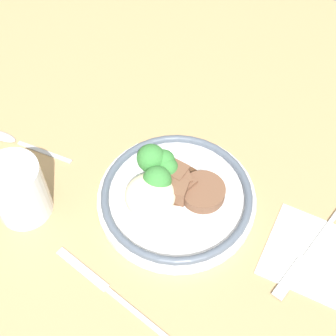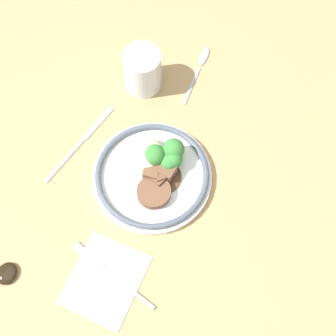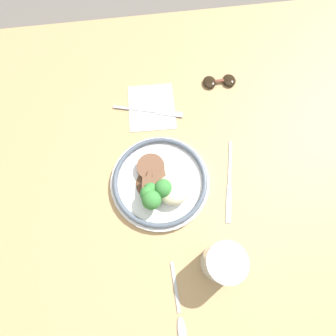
{
  "view_description": "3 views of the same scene",
  "coord_description": "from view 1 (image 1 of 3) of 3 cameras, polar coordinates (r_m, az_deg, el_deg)",
  "views": [
    {
      "loc": [
        -0.19,
        0.31,
        0.65
      ],
      "look_at": [
        -0.02,
        -0.05,
        0.09
      ],
      "focal_mm": 50.0,
      "sensor_mm": 36.0,
      "label": 1
    },
    {
      "loc": [
        -0.36,
        -0.19,
        0.92
      ],
      "look_at": [
        -0.03,
        -0.06,
        0.1
      ],
      "focal_mm": 50.0,
      "sensor_mm": 36.0,
      "label": 2
    },
    {
      "loc": [
        0.15,
        -0.04,
        0.66
      ],
      "look_at": [
        -0.07,
        -0.01,
        0.09
      ],
      "focal_mm": 28.0,
      "sensor_mm": 36.0,
      "label": 3
    }
  ],
  "objects": [
    {
      "name": "ground_plane",
      "position": [
        0.75,
        -3.24,
        -6.66
      ],
      "size": [
        8.0,
        8.0,
        0.0
      ],
      "primitive_type": "plane",
      "color": "#5B5651"
    },
    {
      "name": "dining_table",
      "position": [
        0.73,
        -3.33,
        -5.76
      ],
      "size": [
        1.24,
        1.27,
        0.05
      ],
      "color": "tan",
      "rests_on": "ground"
    },
    {
      "name": "napkin",
      "position": [
        0.7,
        17.89,
        -10.37
      ],
      "size": [
        0.15,
        0.13,
        0.0
      ],
      "color": "white",
      "rests_on": "dining_table"
    },
    {
      "name": "plate",
      "position": [
        0.7,
        0.52,
        -2.9
      ],
      "size": [
        0.24,
        0.24,
        0.07
      ],
      "color": "white",
      "rests_on": "dining_table"
    },
    {
      "name": "juice_glass",
      "position": [
        0.7,
        -17.73,
        -2.77
      ],
      "size": [
        0.08,
        0.08,
        0.1
      ],
      "color": "yellow",
      "rests_on": "dining_table"
    },
    {
      "name": "fork",
      "position": [
        0.69,
        16.44,
        -10.34
      ],
      "size": [
        0.06,
        0.19,
        0.0
      ],
      "rotation": [
        0.0,
        0.0,
        1.3
      ],
      "color": "#ADADB2",
      "rests_on": "napkin"
    },
    {
      "name": "knife",
      "position": [
        0.65,
        -7.07,
        -14.73
      ],
      "size": [
        0.21,
        0.06,
        0.0
      ],
      "rotation": [
        0.0,
        0.0,
        -0.25
      ],
      "color": "#ADADB2",
      "rests_on": "dining_table"
    },
    {
      "name": "spoon",
      "position": [
        0.82,
        -18.46,
        3.25
      ],
      "size": [
        0.16,
        0.02,
        0.01
      ],
      "rotation": [
        0.0,
        0.0,
        0.02
      ],
      "color": "#ADADB2",
      "rests_on": "dining_table"
    }
  ]
}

